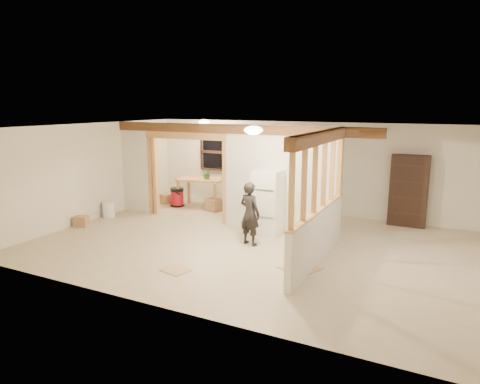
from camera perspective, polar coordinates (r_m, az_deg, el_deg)
The scene contains 28 objects.
floor at distance 9.31m, azimuth 1.32°, elevation -6.97°, with size 9.00×6.50×0.01m, color #C2B190.
ceiling at distance 8.84m, azimuth 1.40°, elevation 8.61°, with size 9.00×6.50×0.01m, color white.
wall_back at distance 11.97m, azimuth 8.03°, elevation 3.28°, with size 9.00×0.01×2.50m, color silver.
wall_front at distance 6.29m, azimuth -11.44°, elevation -4.45°, with size 9.00×0.01×2.50m, color silver.
wall_left at distance 11.62m, azimuth -19.16°, elevation 2.49°, with size 0.01×6.50×2.50m, color silver.
partition_left_stub at distance 12.18m, azimuth -13.65°, elevation 3.21°, with size 0.90×0.12×2.50m, color silver.
partition_center at distance 10.00m, azimuth 5.34°, elevation 1.70°, with size 2.80×0.12×2.50m, color silver.
doorway_frame at distance 11.22m, azimuth -7.14°, elevation 1.97°, with size 2.46×0.14×2.20m, color tan.
header_beam_back at distance 10.36m, azimuth -0.80°, elevation 8.39°, with size 7.00×0.18×0.22m, color brown.
header_beam_right at distance 7.91m, azimuth 10.75°, elevation 7.18°, with size 0.18×3.30×0.22m, color brown.
pony_wall at distance 8.26m, azimuth 10.26°, elevation -5.92°, with size 0.12×3.20×1.00m, color silver.
stud_partition at distance 8.00m, azimuth 10.56°, elevation 2.03°, with size 0.14×3.20×1.32m, color tan.
window_back at distance 12.92m, azimuth -3.07°, elevation 5.33°, with size 1.12×0.10×1.10m, color black.
ceiling_dome_main at distance 8.26m, azimuth 1.80°, elevation 8.25°, with size 0.36×0.36×0.16m, color #FFEABF.
ceiling_dome_util at distance 12.05m, azimuth -4.78°, elevation 9.28°, with size 0.32×0.32×0.14m, color #FFEABF.
hanging_bulb at distance 11.21m, azimuth -4.43°, elevation 7.58°, with size 0.07×0.07×0.07m, color #FFD88C.
refrigerator at distance 9.83m, azimuth 3.71°, elevation -1.42°, with size 0.62×0.60×1.50m, color white.
woman at distance 9.10m, azimuth 1.32°, elevation -2.90°, with size 0.50×0.33×1.37m, color black.
work_table at distance 12.54m, azimuth -5.19°, elevation -0.11°, with size 1.35×0.67×0.85m, color tan.
potted_plant at distance 12.31m, azimuth -4.42°, elevation 2.50°, with size 0.30×0.26×0.34m, color #346328.
shop_vac at distance 12.76m, azimuth -8.37°, elevation -0.66°, with size 0.42×0.42×0.55m, color #B10C19.
bookshelf at distance 11.25m, azimuth 21.56°, elevation 0.14°, with size 0.88×0.29×1.77m, color black.
bucket at distance 11.90m, azimuth -17.11°, elevation -2.30°, with size 0.33×0.33×0.41m, color white.
box_util_a at distance 12.13m, azimuth -3.52°, elevation -1.71°, with size 0.40×0.34×0.34m, color #AA7E52.
box_util_b at distance 13.18m, azimuth -9.84°, elevation -0.90°, with size 0.31×0.31×0.29m, color #AA7E52.
box_front at distance 11.28m, azimuth -20.41°, elevation -3.68°, with size 0.32×0.26×0.26m, color #AA7E52.
floor_panel_near at distance 8.07m, azimuth 8.06°, elevation -9.96°, with size 0.62×0.62×0.02m, color tan.
floor_panel_far at distance 7.99m, azimuth -8.59°, elevation -10.25°, with size 0.48×0.38×0.02m, color tan.
Camera 1 is at (3.77, -7.98, 2.97)m, focal length 32.00 mm.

